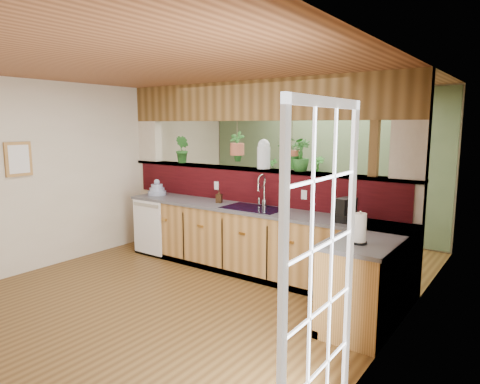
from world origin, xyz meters
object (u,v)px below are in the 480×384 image
Objects in this scene: soap_dispenser at (219,196)px; glass_jar at (264,154)px; coffee_maker at (345,211)px; paper_towel at (360,229)px; dish_stack at (157,190)px; faucet at (262,189)px; shelving_console at (302,207)px.

soap_dispenser is 0.44× the size of glass_jar.
paper_towel reaches higher than coffee_maker.
glass_jar is (1.75, 0.36, 0.62)m from dish_stack.
faucet reaches higher than dish_stack.
dish_stack is at bearing -168.34° from glass_jar.
soap_dispenser is 0.12× the size of shelving_console.
paper_towel is (1.71, -1.01, -0.10)m from faucet.
dish_stack is 3.14m from coffee_maker.
soap_dispenser is at bearing -170.57° from faucet.
faucet reaches higher than shelving_console.
coffee_maker is 2.96m from shelving_console.
coffee_maker reaches higher than shelving_console.
faucet is at bearing -60.90° from shelving_console.
dish_stack is 1.04× the size of coffee_maker.
coffee_maker is (3.13, -0.08, 0.05)m from dish_stack.
coffee_maker reaches higher than soap_dispenser.
dish_stack is at bearing -166.08° from coffee_maker.
shelving_console is (0.18, 2.23, -0.49)m from soap_dispenser.
shelving_console is (-0.48, 2.12, -0.64)m from faucet.
glass_jar reaches higher than shelving_console.
glass_jar is 0.28× the size of shelving_console.
paper_towel is at bearing -20.76° from soap_dispenser.
shelving_console is at bearing 85.45° from soap_dispenser.
coffee_maker is 0.19× the size of shelving_console.
coffee_maker is 0.89× the size of paper_towel.
glass_jar is at bearing 146.28° from paper_towel.
glass_jar is (-1.84, 1.23, 0.55)m from paper_towel.
coffee_maker is (1.92, -0.11, 0.04)m from soap_dispenser.
glass_jar reaches higher than dish_stack.
coffee_maker is at bearing -1.46° from dish_stack.
paper_towel is at bearing -13.54° from dish_stack.
faucet is 1.89m from dish_stack.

